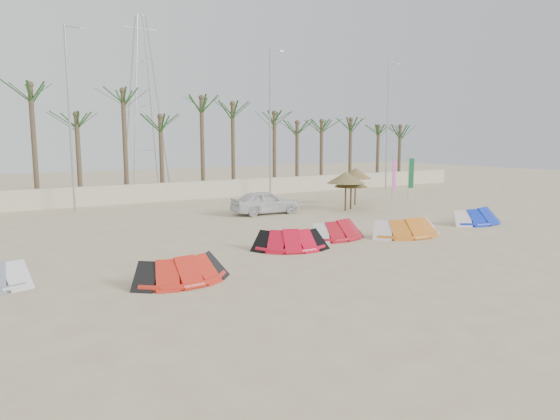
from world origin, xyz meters
TOP-DOWN VIEW (x-y plane):
  - ground at (0.00, 0.00)m, footprint 120.00×120.00m
  - boundary_wall at (0.00, 22.00)m, footprint 60.00×0.30m
  - palm_line at (0.67, 23.50)m, footprint 52.00×4.00m
  - lamp_b at (-5.96, 20.00)m, footprint 1.25×0.14m
  - lamp_c at (8.04, 20.00)m, footprint 1.25×0.14m
  - lamp_d at (20.04, 20.00)m, footprint 1.25×0.14m
  - pylon at (1.00, 28.00)m, footprint 3.00×3.00m
  - kite_red_left at (-6.15, 2.17)m, footprint 3.13×1.69m
  - kite_red_mid at (-0.83, 4.22)m, footprint 3.36×2.42m
  - kite_red_right at (2.30, 5.01)m, footprint 3.26×2.02m
  - kite_orange at (5.27, 3.79)m, footprint 3.69×1.78m
  - kite_blue at (10.96, 4.29)m, footprint 3.60×1.85m
  - parasol_left at (8.08, 11.24)m, footprint 2.32×2.32m
  - parasol_mid at (8.85, 11.64)m, footprint 2.13×2.13m
  - parasol_right at (10.52, 13.16)m, footprint 2.13×2.13m
  - flag_pink at (13.06, 12.12)m, footprint 0.44×0.14m
  - flag_green at (15.04, 12.53)m, footprint 0.45×0.10m
  - car at (3.30, 12.85)m, footprint 4.18×1.96m

SIDE VIEW (x-z plane):
  - ground at x=0.00m, z-range 0.00..0.00m
  - pylon at x=1.00m, z-range -7.00..7.00m
  - kite_red_mid at x=-0.83m, z-range -0.03..0.87m
  - kite_red_right at x=2.30m, z-range -0.03..0.87m
  - kite_red_left at x=-6.15m, z-range -0.03..0.87m
  - kite_blue at x=10.96m, z-range -0.03..0.87m
  - kite_orange at x=5.27m, z-range -0.03..0.87m
  - boundary_wall at x=0.00m, z-range 0.00..1.30m
  - car at x=3.30m, z-range 0.00..1.38m
  - parasol_mid at x=8.85m, z-range 0.70..2.81m
  - flag_pink at x=13.06m, z-range 0.29..3.41m
  - flag_green at x=15.04m, z-range 0.30..3.51m
  - parasol_left at x=8.08m, z-range 0.85..3.25m
  - parasol_right at x=10.52m, z-range 0.88..3.35m
  - lamp_b at x=-5.96m, z-range 0.27..11.27m
  - lamp_c at x=8.04m, z-range 0.27..11.27m
  - lamp_d at x=20.04m, z-range 0.27..11.27m
  - palm_line at x=0.67m, z-range 2.59..10.29m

